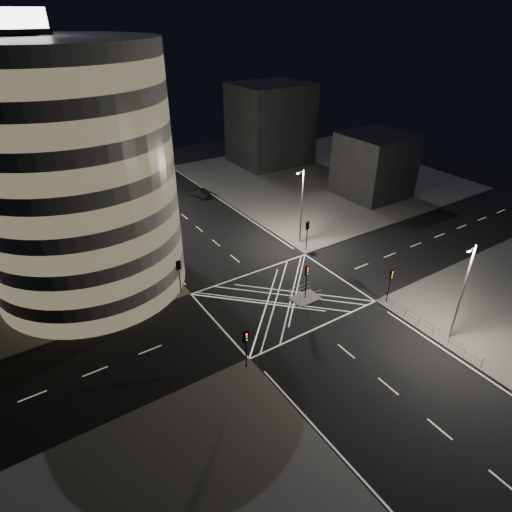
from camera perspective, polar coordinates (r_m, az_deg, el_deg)
ground at (r=46.73m, az=3.48°, el=-5.58°), size 120.00×120.00×0.00m
sidewalk_far_right at (r=81.95m, az=8.84°, el=10.40°), size 42.00×42.00×0.15m
central_island at (r=46.77m, az=6.56°, el=-5.60°), size 3.00×2.00×0.15m
office_tower_curved at (r=51.12m, az=-29.46°, el=9.69°), size 30.00×29.00×27.20m
building_right_far at (r=87.84m, az=1.90°, el=17.21°), size 14.00×12.00×15.00m
building_right_near at (r=73.72m, az=15.45°, el=11.62°), size 10.00×10.00×10.00m
building_far_end at (r=92.06m, az=-21.41°, el=16.74°), size 18.00×8.00×18.00m
tree_a at (r=46.83m, az=-13.45°, el=0.72°), size 4.12×4.12×7.12m
tree_b at (r=51.97m, az=-15.84°, el=3.40°), size 4.54×4.54×7.32m
tree_c at (r=57.13m, az=-17.87°, el=5.93°), size 4.30×4.30×7.53m
tree_d at (r=62.56m, az=-19.52°, el=7.75°), size 5.70×5.70×8.35m
tree_e at (r=68.23m, az=-20.84°, el=8.93°), size 4.48×4.48×7.22m
traffic_signal_fl at (r=46.50m, az=-10.24°, el=-1.94°), size 0.55×0.22×4.00m
traffic_signal_nl at (r=36.62m, az=-1.35°, el=-11.48°), size 0.55×0.22×4.00m
traffic_signal_fr at (r=54.53m, az=6.84°, el=3.41°), size 0.55×0.22×4.00m
traffic_signal_nr at (r=46.38m, az=17.47°, el=-3.06°), size 0.55×0.22×4.00m
traffic_signal_island at (r=45.18m, az=6.76°, el=-2.67°), size 0.55×0.22×4.00m
street_lamp_left_near at (r=49.36m, az=-13.66°, el=3.15°), size 1.25×0.25×10.00m
street_lamp_left_far at (r=65.42m, az=-19.40°, el=9.04°), size 1.25×0.25×10.00m
street_lamp_right_far at (r=55.33m, az=6.08°, el=6.86°), size 1.25×0.25×10.00m
street_lamp_right_near at (r=42.27m, az=25.83°, el=-4.14°), size 1.25×0.25×10.00m
railing_near_right at (r=44.84m, az=21.72°, el=-8.69°), size 0.06×11.70×1.10m
railing_island_south at (r=45.85m, az=7.31°, el=-5.51°), size 2.80×0.06×1.10m
railing_island_north at (r=46.97m, az=5.91°, el=-4.45°), size 2.80×0.06×1.10m
sedan at (r=72.47m, az=-7.58°, el=8.35°), size 2.79×4.32×1.35m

